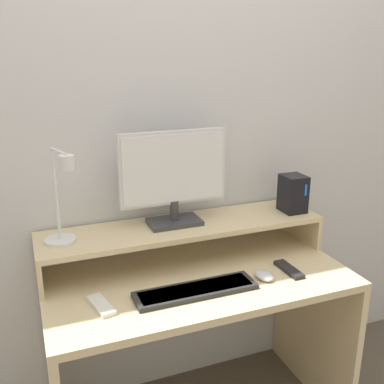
{
  "coord_description": "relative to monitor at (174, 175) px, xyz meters",
  "views": [
    {
      "loc": [
        -0.59,
        -1.16,
        1.55
      ],
      "look_at": [
        -0.01,
        0.33,
        1.04
      ],
      "focal_mm": 42.0,
      "sensor_mm": 36.0,
      "label": 1
    }
  ],
  "objects": [
    {
      "name": "mouse",
      "position": [
        0.26,
        -0.3,
        -0.35
      ],
      "size": [
        0.07,
        0.09,
        0.03
      ],
      "color": "silver",
      "rests_on": "desk"
    },
    {
      "name": "desk",
      "position": [
        0.03,
        -0.18,
        -0.57
      ],
      "size": [
        1.18,
        0.6,
        0.71
      ],
      "color": "beige",
      "rests_on": "ground_plane"
    },
    {
      "name": "keyboard",
      "position": [
        -0.02,
        -0.3,
        -0.35
      ],
      "size": [
        0.45,
        0.12,
        0.02
      ],
      "color": "#282828",
      "rests_on": "desk"
    },
    {
      "name": "monitor",
      "position": [
        0.0,
        0.0,
        0.0
      ],
      "size": [
        0.44,
        0.13,
        0.39
      ],
      "color": "#38383D",
      "rests_on": "monitor_shelf"
    },
    {
      "name": "remote_control",
      "position": [
        -0.36,
        -0.27,
        -0.36
      ],
      "size": [
        0.08,
        0.15,
        0.02
      ],
      "color": "white",
      "rests_on": "desk"
    },
    {
      "name": "monitor_shelf",
      "position": [
        0.03,
        -0.02,
        -0.23
      ],
      "size": [
        1.18,
        0.28,
        0.16
      ],
      "color": "beige",
      "rests_on": "desk"
    },
    {
      "name": "desk_lamp",
      "position": [
        -0.44,
        -0.07,
        -0.04
      ],
      "size": [
        0.12,
        0.21,
        0.36
      ],
      "color": "silver",
      "rests_on": "monitor_shelf"
    },
    {
      "name": "remote_secondary",
      "position": [
        0.39,
        -0.28,
        -0.36
      ],
      "size": [
        0.05,
        0.15,
        0.02
      ],
      "color": "black",
      "rests_on": "desk"
    },
    {
      "name": "router_dock",
      "position": [
        0.54,
        -0.05,
        -0.13
      ],
      "size": [
        0.1,
        0.11,
        0.16
      ],
      "color": "black",
      "rests_on": "monitor_shelf"
    },
    {
      "name": "wall_back",
      "position": [
        0.03,
        0.15,
        0.18
      ],
      "size": [
        6.0,
        0.05,
        2.5
      ],
      "color": "silver",
      "rests_on": "ground_plane"
    }
  ]
}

